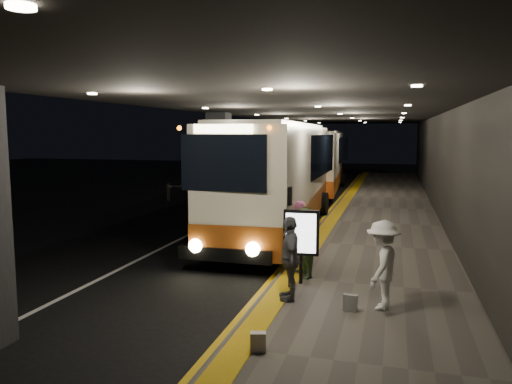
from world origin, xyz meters
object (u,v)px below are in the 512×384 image
Objects in this scene: info_sign at (301,234)px; passenger_boarding at (301,231)px; passenger_waiting_white at (382,265)px; bag_polka at (350,303)px; coach_main at (278,182)px; coach_second at (319,164)px; bag_plain at (258,342)px; passenger_waiting_green at (304,243)px; stanchion_post at (289,264)px; passenger_waiting_grey at (290,258)px.

passenger_boarding is at bearing 96.16° from info_sign.
passenger_waiting_white is 5.35× the size of bag_polka.
coach_second is at bearing 88.41° from coach_main.
coach_second is 6.54× the size of passenger_waiting_white.
bag_plain is (-1.26, -2.23, -0.01)m from bag_polka.
passenger_waiting_white is 2.21m from info_sign.
passenger_waiting_green is at bearing 122.57° from bag_polka.
stanchion_post is (1.87, -6.97, -1.16)m from coach_main.
coach_second is 20.80m from bag_polka.
passenger_waiting_grey is 0.87m from stanchion_post.
passenger_waiting_green reaches higher than bag_polka.
coach_second is 7.07× the size of passenger_boarding.
bag_plain is at bearing -119.54° from bag_polka.
passenger_waiting_grey is at bearing 164.16° from bag_polka.
passenger_waiting_white is at bearing -166.30° from passenger_boarding.
bag_plain is 3.40m from stanchion_post.
coach_second is 6.80× the size of passenger_waiting_green.
info_sign is (0.03, 1.15, 0.28)m from passenger_waiting_grey.
passenger_boarding is at bearing 161.71° from passenger_waiting_green.
coach_main is 1.07× the size of coach_second.
passenger_waiting_grey is at bearing -30.22° from passenger_waiting_green.
passenger_waiting_green is 2.54m from passenger_waiting_white.
passenger_waiting_grey is 1.52m from bag_polka.
coach_second is at bearing 100.08° from bag_polka.
passenger_waiting_green is (2.34, -18.41, -0.73)m from coach_second.
bag_polka is at bearing -38.14° from stanchion_post.
coach_main is 37.48× the size of bag_polka.
passenger_waiting_green is (2.03, -6.09, -0.84)m from coach_main.
passenger_waiting_white is (1.88, -1.71, 0.03)m from passenger_waiting_green.
stanchion_post is (-1.46, 1.14, 0.37)m from bag_polka.
passenger_waiting_white reaches higher than bag_polka.
bag_polka is (3.33, -8.12, -1.53)m from coach_main.
info_sign is (-1.26, 1.51, 1.00)m from bag_polka.
coach_main is 7.57× the size of passenger_boarding.
coach_main is 8.06m from passenger_waiting_grey.
stanchion_post is at bearing -40.59° from passenger_waiting_green.
coach_second is 37.26× the size of bag_plain.
coach_second is 19.08m from info_sign.
coach_main is 7.03× the size of passenger_waiting_grey.
coach_second reaches higher than passenger_waiting_grey.
passenger_boarding reaches higher than bag_plain.
passenger_waiting_green is at bearing 89.79° from info_sign.
passenger_waiting_white is at bearing -22.02° from stanchion_post.
passenger_waiting_green is at bearing 172.03° from passenger_boarding.
coach_main is at bearing 179.38° from passenger_waiting_grey.
passenger_waiting_grey reaches higher than stanchion_post.
passenger_waiting_white is 1.00× the size of passenger_waiting_grey.
info_sign reaches higher than passenger_boarding.
coach_second reaches higher than stanchion_post.
coach_main reaches higher than stanchion_post.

